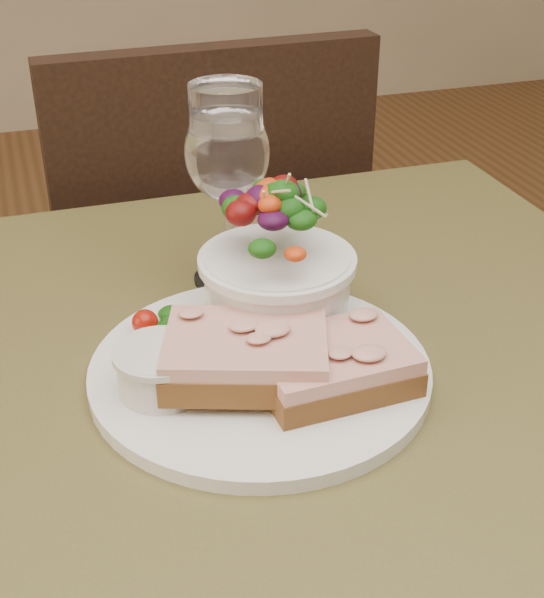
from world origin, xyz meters
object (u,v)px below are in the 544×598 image
object	(u,v)px
sandwich_front	(333,365)
salad_bowl	(277,257)
chair_far	(198,383)
sandwich_back	(246,355)
wine_glass	(227,158)
dinner_plate	(260,370)
ramekin	(160,368)
cafe_table	(265,493)

from	to	relation	value
sandwich_front	salad_bowl	world-z (taller)	salad_bowl
chair_far	sandwich_back	world-z (taller)	chair_far
sandwich_back	wine_glass	size ratio (longest dim) A/B	0.83
dinner_plate	sandwich_back	xyz separation A→B (m)	(-0.02, -0.02, 0.03)
dinner_plate	salad_bowl	world-z (taller)	salad_bowl
sandwich_front	chair_far	bearing A→B (deg)	84.26
sandwich_front	salad_bowl	size ratio (longest dim) A/B	0.93
chair_far	ramekin	bearing A→B (deg)	74.43
sandwich_back	salad_bowl	bearing A→B (deg)	76.45
chair_far	sandwich_front	xyz separation A→B (m)	(-0.03, -0.66, 0.48)
chair_far	wine_glass	distance (m)	0.75
sandwich_back	wine_glass	xyz separation A→B (m)	(0.04, 0.18, 0.09)
chair_far	dinner_plate	bearing A→B (deg)	81.29
ramekin	wine_glass	world-z (taller)	wine_glass
cafe_table	chair_far	bearing A→B (deg)	82.81
cafe_table	wine_glass	world-z (taller)	wine_glass
dinner_plate	ramekin	bearing A→B (deg)	-173.12
dinner_plate	ramekin	size ratio (longest dim) A/B	4.18
dinner_plate	wine_glass	size ratio (longest dim) A/B	1.54
chair_far	sandwich_front	distance (m)	0.82
chair_far	salad_bowl	distance (m)	0.77
cafe_table	sandwich_front	bearing A→B (deg)	-17.75
salad_bowl	wine_glass	bearing A→B (deg)	97.96
ramekin	sandwich_front	bearing A→B (deg)	-13.42
cafe_table	wine_glass	xyz separation A→B (m)	(0.02, 0.18, 0.22)
sandwich_back	wine_glass	world-z (taller)	wine_glass
cafe_table	chair_far	size ratio (longest dim) A/B	0.89
chair_far	dinner_plate	world-z (taller)	chair_far
sandwich_front	wine_glass	xyz separation A→B (m)	(-0.03, 0.20, 0.10)
cafe_table	wine_glass	bearing A→B (deg)	82.54
cafe_table	sandwich_front	size ratio (longest dim) A/B	6.77
chair_far	ramekin	xyz separation A→B (m)	(-0.16, -0.63, 0.49)
ramekin	wine_glass	size ratio (longest dim) A/B	0.37
cafe_table	dinner_plate	distance (m)	0.11
chair_far	sandwich_front	world-z (taller)	chair_far
ramekin	salad_bowl	distance (m)	0.14
ramekin	dinner_plate	bearing A→B (deg)	6.88
chair_far	ramekin	world-z (taller)	chair_far
sandwich_front	wine_glass	world-z (taller)	wine_glass
ramekin	wine_glass	bearing A→B (deg)	59.46
chair_far	sandwich_back	distance (m)	0.82
chair_far	sandwich_back	size ratio (longest dim) A/B	6.22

